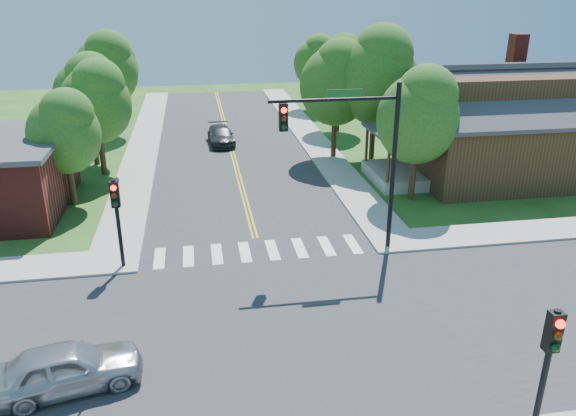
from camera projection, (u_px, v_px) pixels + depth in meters
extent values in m
plane|color=#284E18|center=(281.00, 334.00, 18.56)|extent=(100.00, 100.00, 0.00)
cube|color=#2D2D30|center=(281.00, 333.00, 18.56)|extent=(10.00, 90.00, 0.04)
cube|color=#2D2D30|center=(281.00, 333.00, 18.56)|extent=(90.00, 10.00, 0.04)
cube|color=#2D2D30|center=(281.00, 334.00, 18.56)|extent=(10.20, 10.20, 0.06)
cube|color=#9E9B93|center=(310.00, 136.00, 42.36)|extent=(2.20, 40.00, 0.14)
cube|color=#9E9B93|center=(144.00, 143.00, 40.49)|extent=(2.20, 40.00, 0.14)
cube|color=white|center=(160.00, 258.00, 23.58)|extent=(0.45, 2.00, 0.01)
cube|color=white|center=(188.00, 256.00, 23.76)|extent=(0.45, 2.00, 0.01)
cube|color=white|center=(217.00, 254.00, 23.95)|extent=(0.45, 2.00, 0.01)
cube|color=white|center=(245.00, 252.00, 24.13)|extent=(0.45, 2.00, 0.01)
cube|color=white|center=(272.00, 250.00, 24.32)|extent=(0.45, 2.00, 0.01)
cube|color=white|center=(300.00, 248.00, 24.50)|extent=(0.45, 2.00, 0.01)
cube|color=white|center=(326.00, 246.00, 24.68)|extent=(0.45, 2.00, 0.01)
cube|color=white|center=(353.00, 244.00, 24.87)|extent=(0.45, 2.00, 0.01)
cube|color=gold|center=(226.00, 136.00, 42.56)|extent=(0.10, 37.50, 0.01)
cube|color=gold|center=(229.00, 136.00, 42.59)|extent=(0.10, 37.50, 0.01)
cylinder|color=black|center=(393.00, 170.00, 23.21)|extent=(0.20, 0.20, 7.20)
cylinder|color=black|center=(334.00, 100.00, 21.70)|extent=(5.20, 0.14, 0.14)
cube|color=#19591E|center=(345.00, 93.00, 21.62)|extent=(1.40, 0.04, 0.30)
cube|color=black|center=(283.00, 118.00, 21.62)|extent=(0.34, 0.28, 1.05)
sphere|color=#FF0C0C|center=(284.00, 110.00, 21.35)|extent=(0.22, 0.22, 0.22)
sphere|color=#3F2605|center=(284.00, 119.00, 21.47)|extent=(0.22, 0.22, 0.22)
sphere|color=#05330F|center=(284.00, 127.00, 21.59)|extent=(0.22, 0.22, 0.22)
cylinder|color=black|center=(544.00, 378.00, 13.59)|extent=(0.16, 0.16, 3.80)
cube|color=black|center=(553.00, 331.00, 13.10)|extent=(0.34, 0.28, 1.05)
sphere|color=#FF0C0C|center=(560.00, 324.00, 12.82)|extent=(0.22, 0.22, 0.22)
sphere|color=#3F2605|center=(558.00, 336.00, 12.94)|extent=(0.22, 0.22, 0.22)
sphere|color=#05330F|center=(555.00, 347.00, 13.06)|extent=(0.22, 0.22, 0.22)
cylinder|color=black|center=(119.00, 226.00, 22.12)|extent=(0.16, 0.16, 3.80)
cube|color=black|center=(115.00, 194.00, 21.63)|extent=(0.34, 0.28, 1.05)
sphere|color=#FF0C0C|center=(113.00, 188.00, 21.36)|extent=(0.22, 0.22, 0.22)
sphere|color=#3F2605|center=(114.00, 196.00, 21.48)|extent=(0.22, 0.22, 0.22)
sphere|color=#05330F|center=(115.00, 204.00, 21.60)|extent=(0.22, 0.22, 0.22)
cube|color=#362613|center=(497.00, 143.00, 33.15)|extent=(10.00, 8.00, 4.00)
cube|color=#9E9B93|center=(394.00, 175.00, 32.80)|extent=(2.60, 4.50, 0.70)
cylinder|color=#362613|center=(388.00, 166.00, 30.33)|extent=(0.18, 0.18, 2.50)
cylinder|color=#362613|center=(367.00, 146.00, 34.00)|extent=(0.18, 0.18, 2.50)
cube|color=#38383D|center=(397.00, 132.00, 31.83)|extent=(2.80, 4.80, 0.18)
cube|color=maroon|center=(509.00, 104.00, 36.16)|extent=(0.90, 0.90, 7.11)
cylinder|color=#382314|center=(413.00, 175.00, 29.68)|extent=(0.34, 0.34, 2.67)
ellipsoid|color=#255318|center=(418.00, 119.00, 28.56)|extent=(4.21, 4.00, 4.63)
sphere|color=#255318|center=(427.00, 95.00, 27.95)|extent=(3.09, 3.09, 3.09)
cylinder|color=#382314|center=(372.00, 136.00, 36.22)|extent=(0.34, 0.34, 3.22)
ellipsoid|color=#255318|center=(376.00, 79.00, 34.87)|extent=(5.09, 4.83, 5.60)
sphere|color=#255318|center=(383.00, 54.00, 34.16)|extent=(3.73, 3.73, 3.73)
cylinder|color=#382314|center=(338.00, 114.00, 43.60)|extent=(0.34, 0.34, 2.77)
ellipsoid|color=#255318|center=(339.00, 73.00, 42.43)|extent=(4.37, 4.15, 4.81)
sphere|color=#255318|center=(344.00, 55.00, 41.81)|extent=(3.21, 3.21, 3.21)
cylinder|color=#382314|center=(315.00, 95.00, 51.32)|extent=(0.34, 0.34, 2.51)
ellipsoid|color=#255318|center=(316.00, 64.00, 50.26)|extent=(3.97, 3.77, 4.37)
sphere|color=#255318|center=(320.00, 50.00, 49.68)|extent=(2.91, 2.91, 2.91)
cylinder|color=#382314|center=(72.00, 184.00, 29.04)|extent=(0.34, 0.34, 2.28)
ellipsoid|color=#255318|center=(64.00, 135.00, 28.08)|extent=(3.60, 3.42, 3.96)
sphere|color=#255318|center=(67.00, 114.00, 27.54)|extent=(2.64, 2.64, 2.64)
cylinder|color=#382314|center=(95.00, 144.00, 35.49)|extent=(0.34, 0.34, 2.63)
ellipsoid|color=#255318|center=(88.00, 97.00, 34.39)|extent=(4.16, 3.95, 4.57)
sphere|color=#255318|center=(90.00, 77.00, 33.79)|extent=(3.05, 3.05, 3.05)
cylinder|color=#382314|center=(111.00, 116.00, 42.43)|extent=(0.34, 0.34, 2.90)
ellipsoid|color=#255318|center=(106.00, 72.00, 41.20)|extent=(4.58, 4.35, 5.04)
sphere|color=#255318|center=(108.00, 53.00, 40.56)|extent=(3.36, 3.36, 3.36)
cylinder|color=#382314|center=(121.00, 99.00, 50.33)|extent=(0.34, 0.34, 2.29)
ellipsoid|color=#255318|center=(118.00, 70.00, 49.37)|extent=(3.62, 3.44, 3.98)
sphere|color=#255318|center=(120.00, 57.00, 48.83)|extent=(2.65, 2.65, 2.65)
cylinder|color=#382314|center=(334.00, 137.00, 36.78)|extent=(0.34, 0.34, 2.89)
ellipsoid|color=#255318|center=(335.00, 86.00, 35.56)|extent=(4.57, 4.34, 5.03)
sphere|color=#255318|center=(342.00, 65.00, 34.91)|extent=(3.35, 3.35, 3.35)
cylinder|color=#382314|center=(102.00, 154.00, 33.66)|extent=(0.34, 0.34, 2.59)
ellipsoid|color=#255318|center=(96.00, 105.00, 32.57)|extent=(4.09, 3.88, 4.50)
sphere|color=#255318|center=(98.00, 84.00, 31.97)|extent=(3.00, 3.00, 3.00)
imported|color=#B1B3B9|center=(67.00, 369.00, 15.77)|extent=(3.40, 4.84, 1.41)
imported|color=#292A2D|center=(221.00, 136.00, 40.20)|extent=(2.16, 4.43, 1.23)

